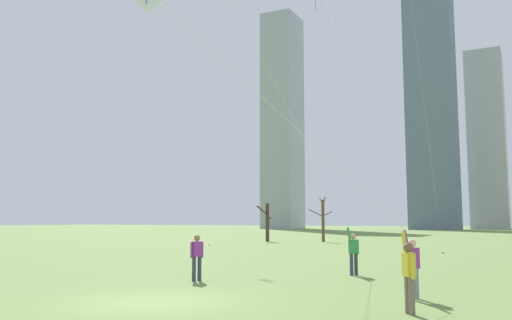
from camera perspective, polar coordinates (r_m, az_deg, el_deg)
The scene contains 10 objects.
ground_plane at distance 14.94m, azimuth -10.92°, elevation -14.50°, with size 400.00×400.00×0.00m, color olive.
kite_flyer_foreground_right_orange at distance 21.08m, azimuth 6.71°, elevation -2.23°, with size 5.08×5.05×13.19m.
kite_flyer_far_back_blue at distance 14.77m, azimuth 13.64°, elevation -4.21°, with size 6.84×12.56×14.85m.
kite_flyer_midfield_right_white at distance 15.01m, azimuth 10.07°, elevation -4.32°, with size 6.90×4.67×9.09m.
bystander_far_off_by_trees at distance 19.63m, azimuth -6.27°, elevation -9.95°, with size 0.34×0.46×1.62m.
bare_tree_right_of_center at distance 55.34m, azimuth 1.16°, elevation -6.46°, with size 1.40×2.17×3.87m.
bare_tree_far_right_edge at distance 54.96m, azimuth 7.09°, elevation -6.15°, with size 2.19×2.59×4.46m.
skyline_short_annex at distance 147.47m, azimuth 23.24°, elevation 1.92°, with size 8.61×11.64×44.29m.
skyline_wide_slab at distance 136.76m, azimuth 18.01°, elevation 6.70°, with size 10.74×10.35×64.81m.
skyline_slender_spire at distance 145.61m, azimuth 2.82°, elevation 4.18°, with size 8.62×10.11×57.74m.
Camera 1 is at (9.07, -11.67, 2.13)m, focal length 37.85 mm.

